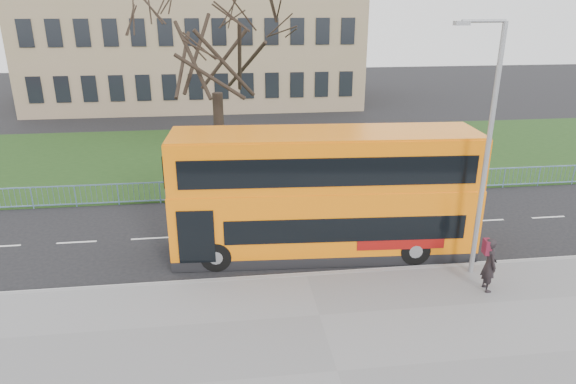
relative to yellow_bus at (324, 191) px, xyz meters
The scene contains 10 objects.
ground 2.78m from the yellow_bus, 158.08° to the right, with size 120.00×120.00×0.00m, color black.
pavement 7.63m from the yellow_bus, 97.64° to the right, with size 80.00×10.50×0.12m, color slate.
kerb 3.32m from the yellow_bus, 116.33° to the right, with size 80.00×0.20×0.14m, color gray.
grass_verge 14.18m from the yellow_bus, 93.94° to the left, with size 80.00×15.40×0.08m, color #1A3714.
guard_railing 6.61m from the yellow_bus, 98.76° to the left, with size 40.00×0.12×1.10m, color #698CBC, non-canonical shape.
bare_tree 10.86m from the yellow_bus, 112.37° to the left, with size 7.90×7.90×11.28m, color black, non-canonical shape.
civic_building 35.40m from the yellow_bus, 99.77° to the left, with size 30.00×15.00×14.00m, color #917E5C.
yellow_bus is the anchor object (origin of this frame).
pedestrian 6.39m from the yellow_bus, 36.71° to the right, with size 0.70×0.46×1.91m, color black.
street_lamp 5.99m from the yellow_bus, 26.58° to the right, with size 1.85×0.43×8.75m.
Camera 1 is at (-2.71, -17.65, 9.36)m, focal length 32.00 mm.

